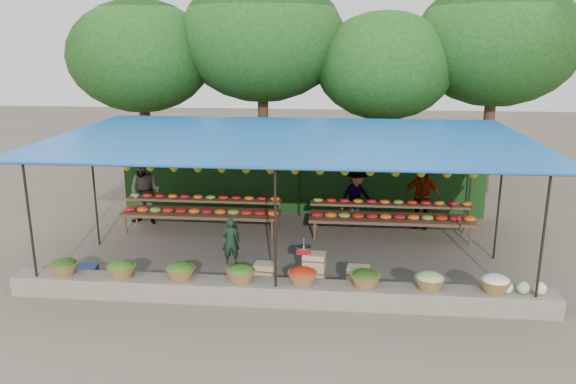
# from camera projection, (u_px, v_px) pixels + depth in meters

# --- Properties ---
(ground) EXTENTS (60.00, 60.00, 0.00)m
(ground) POSITION_uv_depth(u_px,v_px,m) (290.00, 251.00, 13.61)
(ground) COLOR brown
(ground) RESTS_ON ground
(stone_curb) EXTENTS (10.60, 0.55, 0.40)m
(stone_curb) POSITION_uv_depth(u_px,v_px,m) (277.00, 292.00, 10.91)
(stone_curb) COLOR slate
(stone_curb) RESTS_ON ground
(stall_canopy) EXTENTS (10.80, 6.60, 2.82)m
(stall_canopy) POSITION_uv_depth(u_px,v_px,m) (290.00, 142.00, 12.97)
(stall_canopy) COLOR black
(stall_canopy) RESTS_ON ground
(produce_baskets) EXTENTS (8.98, 0.58, 0.34)m
(produce_baskets) POSITION_uv_depth(u_px,v_px,m) (271.00, 275.00, 10.83)
(produce_baskets) COLOR brown
(produce_baskets) RESTS_ON stone_curb
(netting_backdrop) EXTENTS (10.60, 0.06, 2.50)m
(netting_backdrop) POSITION_uv_depth(u_px,v_px,m) (300.00, 172.00, 16.32)
(netting_backdrop) COLOR #1E4418
(netting_backdrop) RESTS_ON ground
(tree_row) EXTENTS (16.51, 5.50, 7.12)m
(tree_row) POSITION_uv_depth(u_px,v_px,m) (323.00, 49.00, 18.20)
(tree_row) COLOR #3B2215
(tree_row) RESTS_ON ground
(fruit_table_left) EXTENTS (4.21, 0.95, 0.93)m
(fruit_table_left) POSITION_uv_depth(u_px,v_px,m) (202.00, 209.00, 14.99)
(fruit_table_left) COLOR #4D311E
(fruit_table_left) RESTS_ON ground
(fruit_table_right) EXTENTS (4.21, 0.95, 0.93)m
(fruit_table_right) POSITION_uv_depth(u_px,v_px,m) (391.00, 214.00, 14.52)
(fruit_table_right) COLOR #4D311E
(fruit_table_right) RESTS_ON ground
(crate_counter) EXTENTS (2.38, 0.38, 0.77)m
(crate_counter) POSITION_uv_depth(u_px,v_px,m) (313.00, 274.00, 11.50)
(crate_counter) COLOR tan
(crate_counter) RESTS_ON ground
(weighing_scale) EXTENTS (0.30, 0.30, 0.32)m
(weighing_scale) POSITION_uv_depth(u_px,v_px,m) (304.00, 249.00, 11.37)
(weighing_scale) COLOR #B40E1B
(weighing_scale) RESTS_ON crate_counter
(vendor_seated) EXTENTS (0.45, 0.35, 1.09)m
(vendor_seated) POSITION_uv_depth(u_px,v_px,m) (230.00, 241.00, 12.73)
(vendor_seated) COLOR #16321C
(vendor_seated) RESTS_ON ground
(customer_left) EXTENTS (1.00, 0.83, 1.85)m
(customer_left) POSITION_uv_depth(u_px,v_px,m) (145.00, 191.00, 15.47)
(customer_left) COLOR slate
(customer_left) RESTS_ON ground
(customer_mid) EXTENTS (1.21, 1.11, 1.63)m
(customer_mid) POSITION_uv_depth(u_px,v_px,m) (356.00, 196.00, 15.40)
(customer_mid) COLOR slate
(customer_mid) RESTS_ON ground
(customer_right) EXTENTS (1.09, 0.65, 1.75)m
(customer_right) POSITION_uv_depth(u_px,v_px,m) (421.00, 197.00, 15.14)
(customer_right) COLOR slate
(customer_right) RESTS_ON ground
(blue_crate_front) EXTENTS (0.62, 0.51, 0.33)m
(blue_crate_front) POSITION_uv_depth(u_px,v_px,m) (79.00, 278.00, 11.69)
(blue_crate_front) COLOR navy
(blue_crate_front) RESTS_ON ground
(blue_crate_back) EXTENTS (0.61, 0.49, 0.32)m
(blue_crate_back) POSITION_uv_depth(u_px,v_px,m) (84.00, 273.00, 11.91)
(blue_crate_back) COLOR navy
(blue_crate_back) RESTS_ON ground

